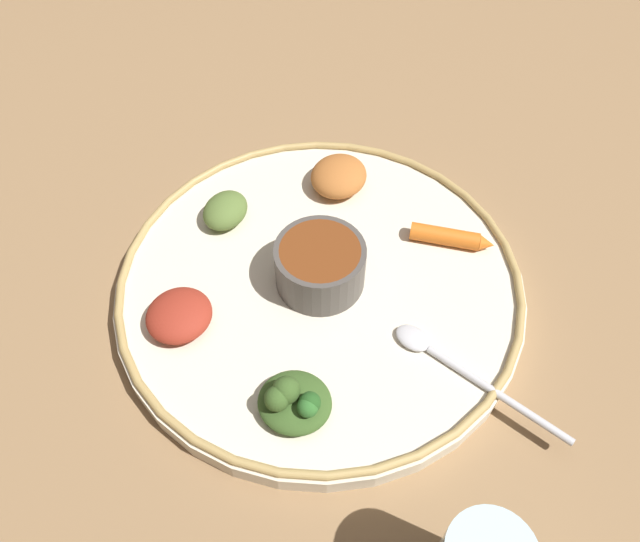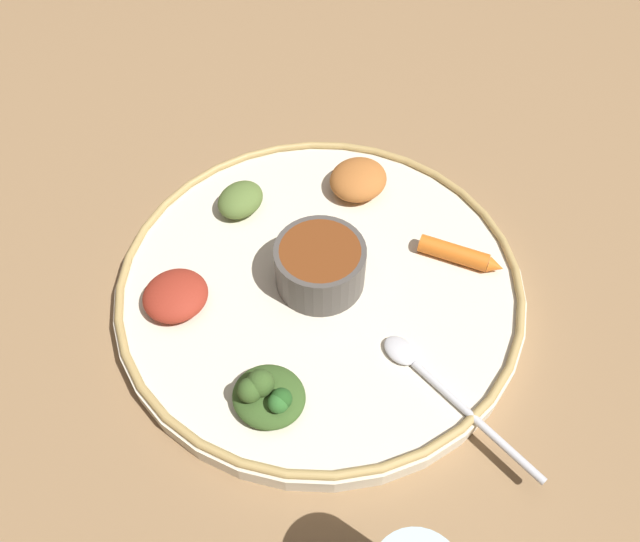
# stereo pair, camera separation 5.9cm
# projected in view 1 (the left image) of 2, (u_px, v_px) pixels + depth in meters

# --- Properties ---
(ground_plane) EXTENTS (2.40, 2.40, 0.00)m
(ground_plane) POSITION_uv_depth(u_px,v_px,m) (320.00, 292.00, 0.62)
(ground_plane) COLOR olive
(platter) EXTENTS (0.40, 0.40, 0.02)m
(platter) POSITION_uv_depth(u_px,v_px,m) (320.00, 286.00, 0.61)
(platter) COLOR beige
(platter) RESTS_ON ground_plane
(platter_rim) EXTENTS (0.40, 0.40, 0.01)m
(platter_rim) POSITION_uv_depth(u_px,v_px,m) (320.00, 278.00, 0.60)
(platter_rim) COLOR tan
(platter_rim) RESTS_ON platter
(center_bowl) EXTENTS (0.09, 0.09, 0.05)m
(center_bowl) POSITION_uv_depth(u_px,v_px,m) (320.00, 264.00, 0.58)
(center_bowl) COLOR #4C4742
(center_bowl) RESTS_ON platter
(spoon) EXTENTS (0.12, 0.15, 0.01)m
(spoon) POSITION_uv_depth(u_px,v_px,m) (452.00, 364.00, 0.54)
(spoon) COLOR silver
(spoon) RESTS_ON platter
(greens_pile) EXTENTS (0.08, 0.08, 0.04)m
(greens_pile) POSITION_uv_depth(u_px,v_px,m) (294.00, 401.00, 0.51)
(greens_pile) COLOR #385623
(greens_pile) RESTS_ON platter
(carrot_near_spoon) EXTENTS (0.08, 0.05, 0.02)m
(carrot_near_spoon) POSITION_uv_depth(u_px,v_px,m) (451.00, 237.00, 0.63)
(carrot_near_spoon) COLOR orange
(carrot_near_spoon) RESTS_ON platter
(mound_chickpea) EXTENTS (0.09, 0.09, 0.03)m
(mound_chickpea) POSITION_uv_depth(u_px,v_px,m) (339.00, 176.00, 0.67)
(mound_chickpea) COLOR #B2662D
(mound_chickpea) RESTS_ON platter
(mound_collards) EXTENTS (0.07, 0.07, 0.03)m
(mound_collards) POSITION_uv_depth(u_px,v_px,m) (225.00, 210.00, 0.64)
(mound_collards) COLOR #567033
(mound_collards) RESTS_ON platter
(mound_beet) EXTENTS (0.09, 0.09, 0.03)m
(mound_beet) POSITION_uv_depth(u_px,v_px,m) (179.00, 315.00, 0.56)
(mound_beet) COLOR maroon
(mound_beet) RESTS_ON platter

